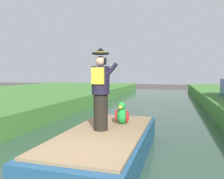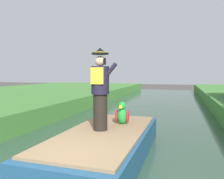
# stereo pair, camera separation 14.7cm
# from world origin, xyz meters

# --- Properties ---
(boat) EXTENTS (1.84, 4.22, 0.61)m
(boat) POSITION_xyz_m (0.00, 1.53, 0.40)
(boat) COLOR #23517A
(boat) RESTS_ON canal_water
(person_pirate) EXTENTS (0.61, 0.42, 1.85)m
(person_pirate) POSITION_xyz_m (-0.11, 1.56, 1.64)
(person_pirate) COLOR black
(person_pirate) RESTS_ON boat
(parrot_plush) EXTENTS (0.36, 0.35, 0.57)m
(parrot_plush) POSITION_xyz_m (0.20, 2.31, 0.95)
(parrot_plush) COLOR green
(parrot_plush) RESTS_ON boat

